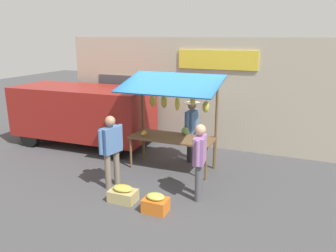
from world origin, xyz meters
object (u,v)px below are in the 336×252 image
Objects in this scene: parked_van at (79,110)px; produce_crate_near at (123,194)px; market_stall at (173,112)px; vendor_with_sunhat at (192,126)px; shopper_with_ponytail at (200,156)px; shopper_in_grey_tee at (111,146)px; produce_crate_side at (156,203)px.

parked_van is 7.61× the size of produce_crate_near.
market_stall is 2.58m from produce_crate_near.
vendor_with_sunhat is 1.02× the size of shopper_with_ponytail.
vendor_with_sunhat is 2.93× the size of produce_crate_near.
parked_van is 4.48m from produce_crate_near.
shopper_with_ponytail is 0.98× the size of shopper_in_grey_tee.
shopper_in_grey_tee is (0.88, 1.62, -0.54)m from market_stall.
shopper_in_grey_tee is 3.50× the size of produce_crate_side.
market_stall is 1.46× the size of vendor_with_sunhat.
produce_crate_near is 1.19× the size of produce_crate_side.
vendor_with_sunhat is 2.60m from shopper_in_grey_tee.
market_stall reaches higher than vendor_with_sunhat.
shopper_with_ponytail is 1.83m from produce_crate_near.
produce_crate_side is (-1.42, 0.67, -0.82)m from shopper_in_grey_tee.
market_stall reaches higher than shopper_with_ponytail.
parked_van is (3.84, -0.05, 0.10)m from vendor_with_sunhat.
produce_crate_near is (1.46, 0.75, -0.81)m from shopper_with_ponytail.
produce_crate_side is at bearing 170.72° from produce_crate_near.
produce_crate_side is (-0.54, 2.30, -1.36)m from market_stall.
vendor_with_sunhat is at bearing -101.24° from produce_crate_near.
vendor_with_sunhat reaches higher than shopper_with_ponytail.
produce_crate_near is (-0.59, 0.54, -0.84)m from shopper_in_grey_tee.
shopper_in_grey_tee is at bearing -42.57° from produce_crate_near.
produce_crate_side is at bearing 7.79° from vendor_with_sunhat.
shopper_with_ponytail is 3.42× the size of produce_crate_side.
produce_crate_near is at bearing -118.65° from shopper_in_grey_tee.
shopper_in_grey_tee reaches higher than produce_crate_near.
vendor_with_sunhat is 0.38× the size of parked_van.
shopper_in_grey_tee reaches higher than shopper_with_ponytail.
shopper_with_ponytail is 5.21m from parked_van.
parked_van is (4.73, -2.16, 0.15)m from shopper_with_ponytail.
parked_van is at bearing -11.92° from market_stall.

